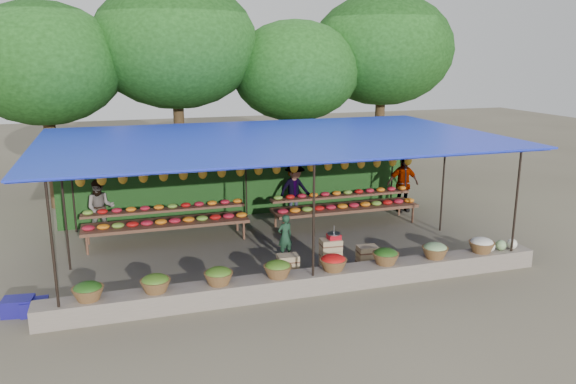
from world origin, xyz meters
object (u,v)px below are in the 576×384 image
object	(u,v)px
blue_crate_front	(35,307)
weighing_scale	(334,236)
crate_counter	(329,259)
vendor_seated	(285,236)
blue_crate_back	(18,306)

from	to	relation	value
blue_crate_front	weighing_scale	bearing A→B (deg)	1.83
crate_counter	weighing_scale	world-z (taller)	weighing_scale
vendor_seated	blue_crate_back	size ratio (longest dim) A/B	1.96
blue_crate_back	blue_crate_front	bearing A→B (deg)	-7.80
crate_counter	blue_crate_front	distance (m)	6.05
crate_counter	blue_crate_front	size ratio (longest dim) A/B	4.89
crate_counter	blue_crate_back	xyz separation A→B (m)	(-6.34, -0.21, -0.15)
crate_counter	blue_crate_back	bearing A→B (deg)	-178.09
crate_counter	vendor_seated	bearing A→B (deg)	120.38
blue_crate_front	blue_crate_back	bearing A→B (deg)	164.40
weighing_scale	vendor_seated	xyz separation A→B (m)	(-0.78, 1.16, -0.31)
crate_counter	blue_crate_back	world-z (taller)	crate_counter
vendor_seated	blue_crate_back	xyz separation A→B (m)	(-5.66, -1.37, -0.37)
crate_counter	weighing_scale	distance (m)	0.54
crate_counter	blue_crate_front	world-z (taller)	crate_counter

